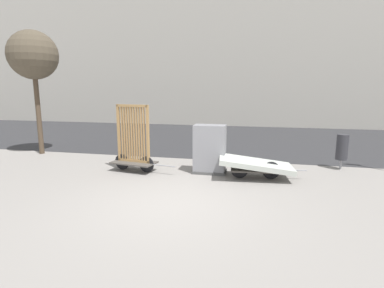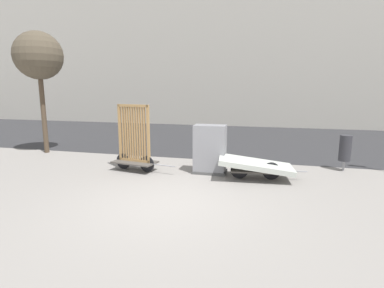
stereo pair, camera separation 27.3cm
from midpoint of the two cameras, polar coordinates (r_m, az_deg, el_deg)
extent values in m
plane|color=gray|center=(6.54, -5.53, -11.12)|extent=(60.00, 60.00, 0.00)
cube|color=#2D2D30|center=(15.03, 5.04, 1.23)|extent=(56.00, 9.69, 0.01)
cube|color=#B2ADA3|center=(22.10, 7.87, 22.01)|extent=(48.00, 4.00, 13.73)
cube|color=#4C4742|center=(9.06, -11.84, -3.46)|extent=(1.39, 0.88, 0.04)
cylinder|color=black|center=(8.84, -9.55, -3.86)|extent=(0.47, 0.11, 0.47)
cylinder|color=black|center=(9.30, -14.00, -3.31)|extent=(0.47, 0.11, 0.47)
cylinder|color=gray|center=(8.56, -6.25, -4.12)|extent=(0.70, 0.15, 0.03)
cube|color=#A87F4C|center=(9.05, -11.85, -3.12)|extent=(1.05, 0.24, 0.07)
cube|color=#A87F4C|center=(8.82, -12.24, 7.14)|extent=(1.05, 0.24, 0.07)
cube|color=#A87F4C|center=(9.18, -14.60, 2.09)|extent=(0.08, 0.08, 1.68)
cube|color=#A87F4C|center=(8.63, -9.32, 1.78)|extent=(0.08, 0.08, 1.68)
cube|color=#A87F4C|center=(9.11, -14.00, 2.06)|extent=(0.04, 0.05, 1.61)
cube|color=#A87F4C|center=(9.06, -13.57, 2.03)|extent=(0.04, 0.05, 1.61)
cube|color=#A87F4C|center=(9.01, -13.14, 2.01)|extent=(0.04, 0.05, 1.61)
cube|color=#A87F4C|center=(8.97, -12.71, 1.98)|extent=(0.04, 0.05, 1.61)
cube|color=#A87F4C|center=(8.92, -12.26, 1.96)|extent=(0.04, 0.05, 1.61)
cube|color=#A87F4C|center=(8.87, -11.82, 1.93)|extent=(0.04, 0.05, 1.61)
cube|color=#A87F4C|center=(8.83, -11.37, 1.90)|extent=(0.04, 0.05, 1.61)
cube|color=#A87F4C|center=(8.78, -10.91, 1.87)|extent=(0.04, 0.05, 1.61)
cube|color=#A87F4C|center=(8.74, -10.45, 1.85)|extent=(0.04, 0.05, 1.61)
cube|color=#A87F4C|center=(8.69, -9.99, 1.82)|extent=(0.04, 0.05, 1.61)
cube|color=#4C4742|center=(8.28, 11.05, -4.74)|extent=(1.37, 0.82, 0.04)
cylinder|color=black|center=(8.34, 13.94, -4.90)|extent=(0.47, 0.09, 0.47)
cylinder|color=black|center=(8.26, 8.11, -4.84)|extent=(0.47, 0.09, 0.47)
cylinder|color=gray|center=(8.44, 17.85, -4.78)|extent=(0.70, 0.11, 0.03)
cube|color=#B2B7AD|center=(8.25, 11.08, -3.74)|extent=(2.07, 1.22, 0.38)
cube|color=#4C4C4C|center=(8.74, 2.44, -5.23)|extent=(0.96, 0.55, 0.08)
cube|color=gray|center=(8.58, 2.48, -1.00)|extent=(0.90, 0.49, 1.40)
cylinder|color=gray|center=(10.06, 25.75, -3.53)|extent=(0.06, 0.06, 0.30)
cylinder|color=#2D2D33|center=(9.95, 25.99, -0.54)|extent=(0.33, 0.33, 0.76)
cylinder|color=#4C3D2D|center=(12.50, -27.78, 5.29)|extent=(0.18, 0.18, 3.07)
sphere|color=brown|center=(12.53, -28.60, 14.67)|extent=(1.72, 1.72, 1.72)
camera|label=1|loc=(0.14, -90.94, -0.17)|focal=28.00mm
camera|label=2|loc=(0.14, 89.06, 0.17)|focal=28.00mm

